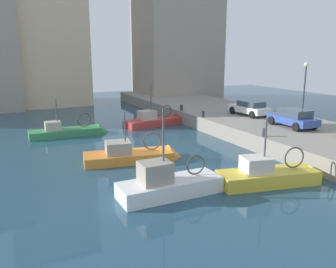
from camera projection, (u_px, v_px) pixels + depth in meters
water_surface at (154, 159)px, 22.56m from camera, size 80.00×80.00×0.00m
quay_wall at (288, 133)px, 27.30m from camera, size 9.00×56.00×1.20m
fishing_boat_white at (175, 191)px, 17.03m from camera, size 5.90×2.02×5.06m
fishing_boat_red at (156, 124)px, 33.14m from camera, size 6.45×2.61×4.69m
fishing_boat_green at (70, 134)px, 29.07m from camera, size 6.55×1.97×3.85m
fishing_boat_orange at (135, 159)px, 22.23m from camera, size 6.55×2.96×4.07m
fishing_boat_yellow at (273, 181)px, 18.38m from camera, size 6.27×2.87×4.36m
parked_car_white at (250, 108)px, 31.44m from camera, size 2.10×4.02×1.30m
parked_car_blue at (293, 118)px, 26.48m from camera, size 2.10×4.02×1.38m
mooring_bollard_south at (264, 132)px, 23.59m from camera, size 0.28×0.28×0.55m
mooring_bollard_mid at (203, 114)px, 30.60m from camera, size 0.28×0.28×0.55m
mooring_bollard_north at (181, 108)px, 34.10m from camera, size 0.28×0.28×0.55m
quay_streetlamp at (305, 83)px, 27.18m from camera, size 0.36×0.36×4.83m
waterfront_building_central at (177, 39)px, 49.35m from camera, size 11.27×8.79×17.05m
waterfront_building_east_mid at (38, 22)px, 44.05m from camera, size 11.40×9.14×21.01m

